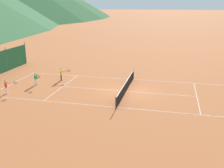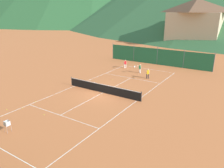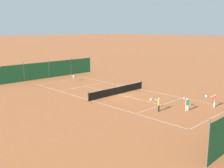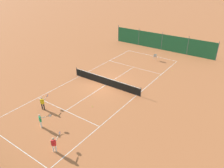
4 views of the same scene
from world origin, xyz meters
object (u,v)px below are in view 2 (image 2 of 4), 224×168
at_px(tennis_net, 103,88).
at_px(player_far_baseline, 125,63).
at_px(player_near_baseline, 140,68).
at_px(tennis_ball_near_corner, 35,102).
at_px(ball_hopper, 7,124).
at_px(tennis_ball_mid_court, 7,110).
at_px(alpine_chalet, 195,22).
at_px(tennis_ball_far_corner, 22,108).
at_px(player_near_service, 148,73).
at_px(tennis_ball_alley_left, 112,80).
at_px(tennis_ball_by_net_right, 134,76).
at_px(tennis_ball_alley_right, 44,115).

xyz_separation_m(tennis_net, player_far_baseline, (-3.18, 10.51, 0.26)).
bearing_deg(player_near_baseline, player_far_baseline, 157.50).
relative_size(player_near_baseline, tennis_ball_near_corner, 19.55).
xyz_separation_m(tennis_net, player_near_baseline, (-0.10, 9.23, 0.25)).
bearing_deg(ball_hopper, player_far_baseline, 95.18).
bearing_deg(ball_hopper, tennis_ball_mid_court, 148.68).
distance_m(tennis_net, alpine_chalet, 39.89).
height_order(tennis_net, tennis_ball_far_corner, tennis_net).
relative_size(tennis_net, player_far_baseline, 7.00).
bearing_deg(player_near_service, tennis_ball_far_corner, -111.82).
relative_size(player_near_baseline, tennis_ball_alley_left, 19.55).
bearing_deg(tennis_ball_mid_court, tennis_ball_far_corner, 46.92).
bearing_deg(tennis_ball_far_corner, tennis_ball_by_net_right, 74.79).
distance_m(tennis_ball_by_net_right, tennis_ball_mid_court, 16.31).
bearing_deg(alpine_chalet, tennis_ball_near_corner, -95.21).
distance_m(tennis_ball_mid_court, ball_hopper, 4.21).
relative_size(tennis_ball_by_net_right, tennis_ball_mid_court, 1.00).
distance_m(player_near_baseline, tennis_ball_near_corner, 15.47).
relative_size(tennis_ball_alley_right, tennis_ball_far_corner, 1.00).
height_order(tennis_ball_mid_court, ball_hopper, ball_hopper).
bearing_deg(tennis_ball_mid_court, tennis_ball_alley_right, 17.38).
bearing_deg(tennis_net, tennis_ball_far_corner, -118.35).
distance_m(player_near_baseline, alpine_chalet, 30.72).
distance_m(player_near_service, tennis_ball_mid_court, 17.05).
bearing_deg(tennis_ball_near_corner, tennis_ball_alley_right, -25.91).
bearing_deg(tennis_ball_mid_court, player_far_baseline, 84.95).
xyz_separation_m(player_near_service, alpine_chalet, (-1.97, 32.15, 5.05)).
distance_m(tennis_ball_near_corner, ball_hopper, 5.57).
bearing_deg(player_near_baseline, tennis_ball_mid_court, -105.15).
bearing_deg(tennis_ball_by_net_right, tennis_net, -90.33).
distance_m(tennis_ball_alley_left, alpine_chalet, 35.62).
bearing_deg(ball_hopper, player_near_baseline, 86.57).
distance_m(tennis_ball_alley_right, alpine_chalet, 47.01).
height_order(tennis_ball_far_corner, tennis_ball_near_corner, same).
bearing_deg(player_near_baseline, alpine_chalet, 89.86).
distance_m(tennis_ball_far_corner, tennis_ball_by_net_right, 15.13).
relative_size(player_far_baseline, tennis_ball_far_corner, 19.88).
bearing_deg(tennis_net, ball_hopper, -97.01).
bearing_deg(alpine_chalet, tennis_ball_alley_right, -91.45).
height_order(player_near_service, tennis_ball_by_net_right, player_near_service).
bearing_deg(tennis_ball_near_corner, tennis_net, 53.83).
height_order(tennis_ball_by_net_right, ball_hopper, ball_hopper).
bearing_deg(tennis_ball_near_corner, tennis_ball_alley_left, 76.09).
height_order(tennis_ball_far_corner, alpine_chalet, alpine_chalet).
relative_size(tennis_ball_alley_left, tennis_ball_near_corner, 1.00).
relative_size(player_near_service, tennis_ball_alley_right, 19.99).
distance_m(tennis_ball_alley_right, tennis_ball_mid_court, 3.80).
bearing_deg(tennis_ball_near_corner, player_near_baseline, 74.80).
xyz_separation_m(player_near_service, player_far_baseline, (-5.12, 3.13, -0.00)).
height_order(player_far_baseline, player_near_baseline, player_far_baseline).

